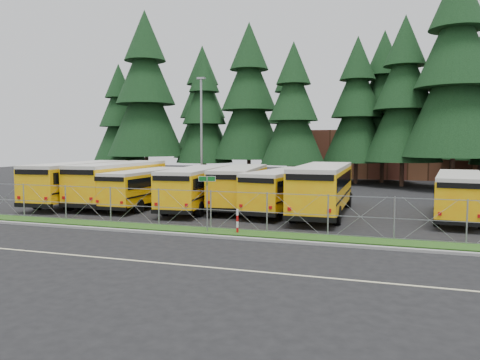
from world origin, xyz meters
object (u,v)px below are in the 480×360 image
bus_0 (82,183)px  bus_1 (122,183)px  bus_4 (241,187)px  bus_east (459,196)px  bus_2 (147,188)px  bus_6 (323,190)px  bus_5 (284,191)px  light_standard (201,131)px  bus_3 (197,189)px  street_sign (207,192)px  striped_bollard (237,221)px

bus_0 → bus_1: (2.84, 0.79, -0.00)m
bus_4 → bus_east: size_ratio=1.04×
bus_2 → bus_1: bearing=164.4°
bus_6 → bus_east: 7.75m
bus_2 → bus_5: 9.58m
light_standard → bus_2: bearing=-89.8°
bus_3 → bus_5: bearing=1.4°
street_sign → light_standard: bearing=113.8°
bus_2 → bus_3: bearing=-0.9°
bus_1 → bus_4: (8.72, 0.93, -0.10)m
bus_6 → street_sign: bus_6 is taller
bus_1 → light_standard: size_ratio=1.13×
striped_bollard → bus_0: bearing=153.9°
bus_5 → street_sign: bearing=-97.7°
bus_0 → bus_east: 25.09m
bus_0 → bus_1: 2.95m
bus_1 → bus_2: (2.41, -0.67, -0.21)m
bus_0 → bus_4: bus_0 is taller
bus_2 → street_sign: street_sign is taller
bus_2 → bus_3: (3.81, -0.06, 0.10)m
bus_2 → bus_5: bearing=4.0°
bus_east → striped_bollard: bus_east is taller
street_sign → bus_1: bearing=141.0°
bus_4 → bus_east: bearing=-9.6°
bus_1 → bus_2: 2.51m
bus_0 → street_sign: bearing=-33.1°
bus_4 → bus_6: 5.98m
bus_5 → bus_6: (2.56, -0.51, 0.19)m
bus_5 → bus_6: bus_6 is taller
bus_0 → bus_5: bus_0 is taller
bus_6 → striped_bollard: bus_6 is taller
bus_2 → bus_3: bus_3 is taller
bus_3 → bus_4: bearing=27.6°
bus_1 → light_standard: light_standard is taller
bus_2 → bus_east: bus_east is taller
bus_3 → striped_bollard: size_ratio=8.84×
bus_6 → striped_bollard: bearing=-113.9°
bus_2 → light_standard: (-0.03, 9.73, 4.21)m
street_sign → striped_bollard: street_sign is taller
bus_5 → striped_bollard: bearing=-87.6°
bus_1 → striped_bollard: bearing=-36.1°
bus_0 → bus_1: bus_0 is taller
bus_east → light_standard: 22.09m
bus_6 → light_standard: size_ratio=1.16×
bus_0 → bus_4: size_ratio=1.08×
bus_0 → street_sign: bus_0 is taller
bus_1 → bus_3: 6.26m
bus_1 → bus_5: size_ratio=1.11×
street_sign → light_standard: light_standard is taller
bus_2 → street_sign: size_ratio=3.50×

